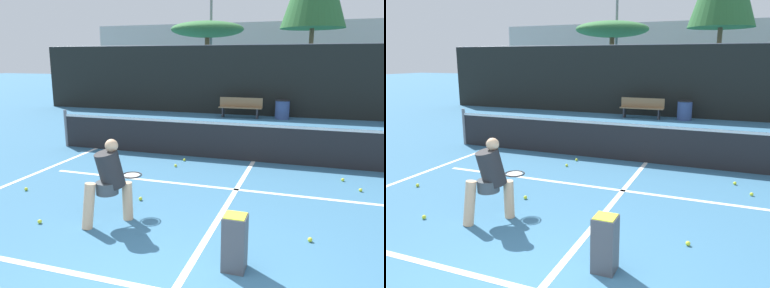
# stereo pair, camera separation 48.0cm
# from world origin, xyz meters

# --- Properties ---
(court_service_line) EXTENTS (8.25, 0.10, 0.01)m
(court_service_line) POSITION_xyz_m (0.00, 3.91, 0.00)
(court_service_line) COLOR white
(court_service_line) RESTS_ON ground
(court_center_mark) EXTENTS (0.10, 5.69, 0.01)m
(court_center_mark) POSITION_xyz_m (0.00, 3.25, 0.00)
(court_center_mark) COLOR white
(court_center_mark) RESTS_ON ground
(court_sideline_left) EXTENTS (0.10, 6.69, 0.01)m
(court_sideline_left) POSITION_xyz_m (-4.51, 3.25, 0.00)
(court_sideline_left) COLOR white
(court_sideline_left) RESTS_ON ground
(net) EXTENTS (11.09, 0.09, 1.07)m
(net) POSITION_xyz_m (0.00, 6.09, 0.51)
(net) COLOR slate
(net) RESTS_ON ground
(fence_back) EXTENTS (24.00, 0.06, 3.13)m
(fence_back) POSITION_xyz_m (0.00, 13.87, 1.56)
(fence_back) COLOR black
(fence_back) RESTS_ON ground
(player_practicing) EXTENTS (0.72, 1.17, 1.35)m
(player_practicing) POSITION_xyz_m (-1.57, 1.81, 0.71)
(player_practicing) COLOR #DBAD84
(player_practicing) RESTS_ON ground
(tennis_ball_scattered_0) EXTENTS (0.07, 0.07, 0.07)m
(tennis_ball_scattered_0) POSITION_xyz_m (2.32, 4.55, 0.03)
(tennis_ball_scattered_0) COLOR #D1E033
(tennis_ball_scattered_0) RESTS_ON ground
(tennis_ball_scattered_1) EXTENTS (0.07, 0.07, 0.07)m
(tennis_ball_scattered_1) POSITION_xyz_m (-1.55, 2.81, 0.03)
(tennis_ball_scattered_1) COLOR #D1E033
(tennis_ball_scattered_1) RESTS_ON ground
(tennis_ball_scattered_2) EXTENTS (0.07, 0.07, 0.07)m
(tennis_ball_scattered_2) POSITION_xyz_m (-3.90, 2.58, 0.03)
(tennis_ball_scattered_2) COLOR #D1E033
(tennis_ball_scattered_2) RESTS_ON ground
(tennis_ball_scattered_3) EXTENTS (0.07, 0.07, 0.07)m
(tennis_ball_scattered_3) POSITION_xyz_m (-2.62, 1.43, 0.03)
(tennis_ball_scattered_3) COLOR #D1E033
(tennis_ball_scattered_3) RESTS_ON ground
(tennis_ball_scattered_4) EXTENTS (0.07, 0.07, 0.07)m
(tennis_ball_scattered_4) POSITION_xyz_m (1.42, 2.11, 0.03)
(tennis_ball_scattered_4) COLOR #D1E033
(tennis_ball_scattered_4) RESTS_ON ground
(tennis_ball_scattered_6) EXTENTS (0.07, 0.07, 0.07)m
(tennis_ball_scattered_6) POSITION_xyz_m (-1.69, 5.03, 0.03)
(tennis_ball_scattered_6) COLOR #D1E033
(tennis_ball_scattered_6) RESTS_ON ground
(tennis_ball_scattered_7) EXTENTS (0.07, 0.07, 0.07)m
(tennis_ball_scattered_7) POSITION_xyz_m (-1.67, 5.58, 0.03)
(tennis_ball_scattered_7) COLOR #D1E033
(tennis_ball_scattered_7) RESTS_ON ground
(tennis_ball_scattered_8) EXTENTS (0.07, 0.07, 0.07)m
(tennis_ball_scattered_8) POSITION_xyz_m (2.03, 5.12, 0.03)
(tennis_ball_scattered_8) COLOR #D1E033
(tennis_ball_scattered_8) RESTS_ON ground
(ball_hopper) EXTENTS (0.28, 0.28, 0.71)m
(ball_hopper) POSITION_xyz_m (0.54, 1.10, 0.37)
(ball_hopper) COLOR #4C4C51
(ball_hopper) RESTS_ON ground
(courtside_bench) EXTENTS (1.88, 0.41, 0.86)m
(courtside_bench) POSITION_xyz_m (-1.67, 13.07, 0.48)
(courtside_bench) COLOR olive
(courtside_bench) RESTS_ON ground
(trash_bin) EXTENTS (0.63, 0.63, 0.82)m
(trash_bin) POSITION_xyz_m (0.10, 13.22, 0.41)
(trash_bin) COLOR #384C7F
(trash_bin) RESTS_ON ground
(parked_car) EXTENTS (1.64, 3.95, 1.43)m
(parked_car) POSITION_xyz_m (-2.40, 17.00, 0.60)
(parked_car) COLOR silver
(parked_car) RESTS_ON ground
(floodlight_mast) EXTENTS (1.10, 0.24, 9.45)m
(floodlight_mast) POSITION_xyz_m (-5.02, 20.38, 5.91)
(floodlight_mast) COLOR slate
(floodlight_mast) RESTS_ON ground
(tree_mid) EXTENTS (4.16, 4.16, 4.58)m
(tree_mid) POSITION_xyz_m (-4.71, 18.40, 4.09)
(tree_mid) COLOR brown
(tree_mid) RESTS_ON ground
(building_far) EXTENTS (36.00, 2.40, 5.41)m
(building_far) POSITION_xyz_m (0.00, 29.95, 2.71)
(building_far) COLOR #B2ADA3
(building_far) RESTS_ON ground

